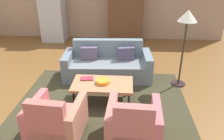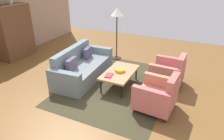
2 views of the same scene
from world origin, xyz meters
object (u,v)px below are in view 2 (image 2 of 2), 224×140
object	(u,v)px
cabinet	(14,32)
vase_round	(11,1)
couch	(81,68)
floor_lamp	(117,17)
fruit_bowl	(120,70)
book_stack	(109,75)
coffee_table	(120,73)
armchair_left	(158,96)
armchair_right	(169,73)

from	to	relation	value
cabinet	vase_round	world-z (taller)	vase_round
couch	floor_lamp	world-z (taller)	floor_lamp
fruit_bowl	floor_lamp	size ratio (longest dim) A/B	0.16
book_stack	cabinet	world-z (taller)	cabinet
coffee_table	floor_lamp	xyz separation A→B (m)	(1.69, 0.84, 1.06)
armchair_left	armchair_right	size ratio (longest dim) A/B	1.00
coffee_table	cabinet	distance (m)	4.12
coffee_table	cabinet	xyz separation A→B (m)	(0.38, 4.07, 0.52)
coffee_table	armchair_right	xyz separation A→B (m)	(0.60, -1.17, -0.04)
book_stack	fruit_bowl	bearing A→B (deg)	-23.30
couch	coffee_table	xyz separation A→B (m)	(0.01, -1.19, 0.10)
coffee_table	book_stack	bearing A→B (deg)	156.28
couch	fruit_bowl	bearing A→B (deg)	87.23
fruit_bowl	book_stack	xyz separation A→B (m)	(-0.34, 0.15, -0.02)
coffee_table	armchair_left	world-z (taller)	armchair_left
fruit_bowl	cabinet	distance (m)	4.11
coffee_table	cabinet	bearing A→B (deg)	84.70
armchair_right	floor_lamp	distance (m)	2.54
book_stack	vase_round	bearing A→B (deg)	78.29
armchair_left	armchair_right	bearing A→B (deg)	4.45
vase_round	fruit_bowl	bearing A→B (deg)	-96.61
cabinet	floor_lamp	distance (m)	3.53
vase_round	floor_lamp	size ratio (longest dim) A/B	0.11
couch	book_stack	xyz separation A→B (m)	(-0.33, -1.04, 0.14)
couch	armchair_left	world-z (taller)	armchair_left
couch	fruit_bowl	size ratio (longest dim) A/B	7.95
cabinet	armchair_left	bearing A→B (deg)	-100.63
cabinet	floor_lamp	world-z (taller)	cabinet
book_stack	vase_round	size ratio (longest dim) A/B	1.53
armchair_left	vase_round	bearing A→B (deg)	82.76
coffee_table	fruit_bowl	bearing A→B (deg)	-0.00
couch	cabinet	bearing A→B (deg)	-100.90
armchair_left	book_stack	xyz separation A→B (m)	(0.27, 1.31, 0.09)
fruit_bowl	coffee_table	bearing A→B (deg)	180.00
couch	coffee_table	bearing A→B (deg)	86.90
armchair_right	cabinet	world-z (taller)	cabinet
armchair_left	vase_round	size ratio (longest dim) A/B	4.80
fruit_bowl	armchair_left	bearing A→B (deg)	-117.69
fruit_bowl	cabinet	xyz separation A→B (m)	(0.37, 4.07, 0.45)
armchair_left	book_stack	distance (m)	1.34
couch	armchair_right	world-z (taller)	armchair_right
couch	floor_lamp	distance (m)	2.08
armchair_right	book_stack	xyz separation A→B (m)	(-0.93, 1.31, 0.09)
cabinet	coffee_table	bearing A→B (deg)	-95.30
armchair_right	couch	bearing A→B (deg)	106.73
armchair_left	vase_round	xyz separation A→B (m)	(1.08, 5.23, 1.55)
armchair_left	vase_round	distance (m)	5.56
vase_round	floor_lamp	bearing A→B (deg)	-69.41
couch	floor_lamp	size ratio (longest dim) A/B	1.25
armchair_left	cabinet	size ratio (longest dim) A/B	0.49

